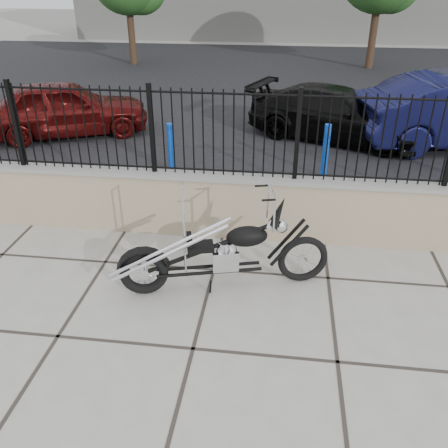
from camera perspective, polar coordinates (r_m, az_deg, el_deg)
name	(u,v)px	position (r m, az deg, el deg)	size (l,w,h in m)	color
ground_plane	(193,349)	(5.18, -3.74, -14.76)	(90.00, 90.00, 0.00)	#99968E
parking_lot	(262,88)	(16.60, 4.55, 16.02)	(30.00, 30.00, 0.00)	black
retaining_wall	(223,205)	(6.96, -0.07, 2.32)	(14.00, 0.36, 0.96)	gray
iron_fence	(223,134)	(6.56, -0.08, 10.83)	(14.00, 0.08, 1.20)	black
chopper_motorcycle	(221,236)	(5.62, -0.39, -1.44)	(2.47, 0.43, 1.48)	black
car_red	(65,108)	(12.04, -18.59, 13.09)	(1.53, 3.80, 1.30)	#4A0B0A
car_black	(336,114)	(11.46, 13.37, 12.76)	(1.66, 4.08, 1.18)	black
bollard_a	(171,150)	(9.16, -6.38, 8.89)	(0.12, 0.12, 1.01)	blue
bollard_b	(326,151)	(9.19, 12.12, 8.55)	(0.12, 0.12, 1.03)	blue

